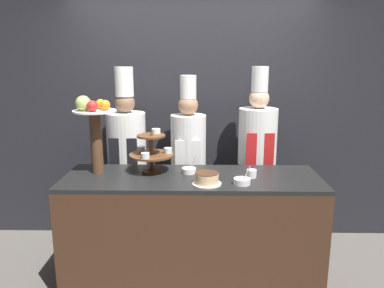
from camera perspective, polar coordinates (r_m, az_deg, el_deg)
wall_back at (r=3.94m, az=0.24°, el=5.59°), size 10.00×0.06×2.80m
buffet_counter at (r=3.26m, az=-0.03°, el=-13.00°), size 2.10×0.69×0.96m
tiered_stand at (r=3.17m, az=-6.17°, el=-1.13°), size 0.38×0.38×0.36m
fruit_pedestal at (r=3.18m, az=-14.77°, el=3.21°), size 0.36×0.36×0.66m
cake_round at (r=2.88m, az=2.25°, el=-5.30°), size 0.23×0.23×0.09m
cup_white at (r=3.08m, az=9.06°, el=-4.47°), size 0.08×0.08×0.07m
serving_bowl_near at (r=2.91m, az=7.64°, el=-5.65°), size 0.13×0.13×0.15m
serving_bowl_far at (r=3.16m, az=-0.45°, el=-4.05°), size 0.12×0.12×0.15m
chef_left at (r=3.72m, az=-9.88°, el=-1.67°), size 0.38×0.38×1.83m
chef_center_left at (r=3.66m, az=-0.56°, el=-2.06°), size 0.34×0.34×1.75m
chef_center_right at (r=3.70m, az=9.87°, el=-1.49°), size 0.37×0.37×1.83m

